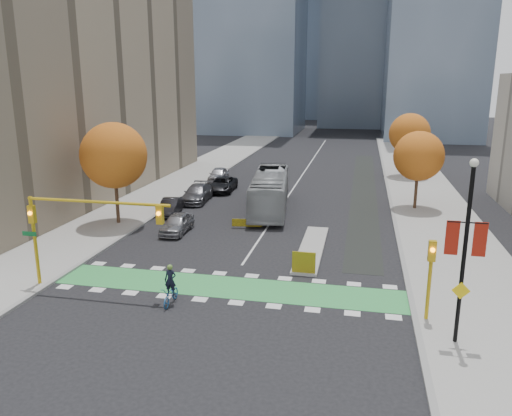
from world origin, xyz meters
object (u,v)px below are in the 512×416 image
at_px(tree_east_near, 419,156).
at_px(parked_car_e, 219,175).
at_px(traffic_signal_west, 74,220).
at_px(parked_car_b, 170,207).
at_px(bus, 270,191).
at_px(traffic_signal_east, 431,268).
at_px(tree_east_far, 410,134).
at_px(parked_car_c, 197,194).
at_px(hazard_board, 304,262).
at_px(cyclist, 171,291).
at_px(parked_car_a, 177,223).
at_px(parked_car_d, 222,184).
at_px(tree_west, 114,156).
at_px(banner_lamppost, 465,245).

relative_size(tree_east_near, parked_car_e, 1.50).
distance_m(traffic_signal_west, parked_car_b, 16.68).
bearing_deg(bus, traffic_signal_east, -66.86).
relative_size(tree_east_far, parked_car_e, 1.62).
relative_size(bus, parked_car_c, 2.28).
relative_size(hazard_board, traffic_signal_west, 0.16).
height_order(cyclist, parked_car_e, cyclist).
bearing_deg(parked_car_a, cyclist, -71.81).
xyz_separation_m(traffic_signal_west, parked_car_d, (0.80, 26.31, -3.29)).
bearing_deg(parked_car_b, traffic_signal_east, -47.89).
bearing_deg(tree_west, cyclist, -53.71).
height_order(tree_east_near, parked_car_d, tree_east_near).
bearing_deg(tree_east_far, parked_car_c, -140.36).
bearing_deg(parked_car_c, bus, -16.99).
height_order(bus, parked_car_d, bus).
relative_size(tree_east_far, banner_lamppost, 0.92).
bearing_deg(cyclist, tree_west, 126.04).
xyz_separation_m(traffic_signal_west, parked_car_b, (-1.07, 16.31, -3.34)).
bearing_deg(bus, tree_west, -154.89).
bearing_deg(parked_car_c, parked_car_d, 73.70).
bearing_deg(banner_lamppost, parked_car_d, 123.35).
xyz_separation_m(bus, parked_car_b, (-8.21, -3.21, -1.05)).
relative_size(parked_car_b, parked_car_e, 0.89).
relative_size(hazard_board, parked_car_e, 0.30).
relative_size(cyclist, parked_car_a, 0.51).
bearing_deg(banner_lamppost, parked_car_e, 121.61).
bearing_deg(parked_car_b, parked_car_c, 73.60).
relative_size(tree_east_near, parked_car_a, 1.64).
bearing_deg(cyclist, tree_east_near, 58.17).
bearing_deg(parked_car_d, bus, -50.01).
bearing_deg(parked_car_a, bus, 54.02).
bearing_deg(cyclist, parked_car_b, 111.27).
bearing_deg(traffic_signal_east, traffic_signal_west, -179.99).
bearing_deg(parked_car_d, tree_east_near, -14.29).
bearing_deg(cyclist, traffic_signal_east, 3.00).
bearing_deg(bus, tree_east_near, 6.27).
height_order(tree_east_far, traffic_signal_east, tree_east_far).
bearing_deg(traffic_signal_west, parked_car_a, 82.80).
relative_size(traffic_signal_east, parked_car_b, 0.98).
height_order(traffic_signal_east, banner_lamppost, banner_lamppost).
distance_m(tree_west, banner_lamppost, 27.63).
xyz_separation_m(tree_west, tree_east_near, (24.00, 10.00, -0.75)).
distance_m(cyclist, parked_car_d, 27.47).
relative_size(parked_car_b, parked_car_d, 0.78).
distance_m(traffic_signal_west, parked_car_a, 11.87).
distance_m(tree_east_far, parked_car_b, 31.24).
height_order(tree_east_near, traffic_signal_west, tree_east_near).
bearing_deg(parked_car_a, banner_lamppost, -37.60).
relative_size(parked_car_c, parked_car_d, 1.03).
bearing_deg(parked_car_e, tree_east_near, -27.26).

